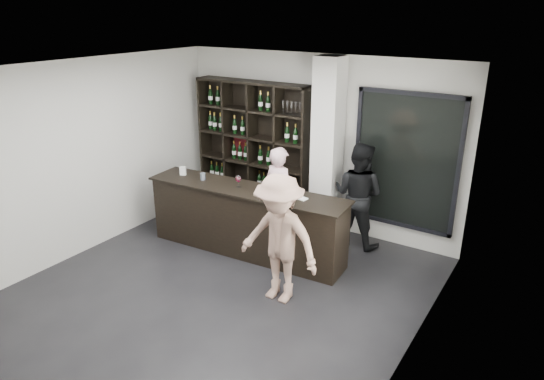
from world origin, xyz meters
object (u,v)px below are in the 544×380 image
Objects in this scene: taster_pink at (279,195)px; taster_black at (358,195)px; customer at (279,239)px; wine_shelf at (253,150)px; tasting_counter at (246,221)px.

taster_black is (1.10, 0.55, 0.05)m from taster_pink.
taster_black is 2.01m from customer.
wine_shelf is at bearing 131.99° from customer.
tasting_counter is at bearing 85.04° from taster_pink.
taster_black is 0.98× the size of customer.
wine_shelf reaches higher than taster_pink.
wine_shelf is 2.90m from customer.
taster_pink is 0.94× the size of taster_black.
tasting_counter is 1.79m from taster_black.
tasting_counter is (0.80, -1.35, -0.67)m from wine_shelf.
taster_black is (2.10, -0.17, -0.36)m from wine_shelf.
customer reaches higher than taster_pink.
taster_pink is at bearing 29.58° from taster_black.
customer reaches higher than taster_black.
taster_pink is (1.00, -0.72, -0.42)m from wine_shelf.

